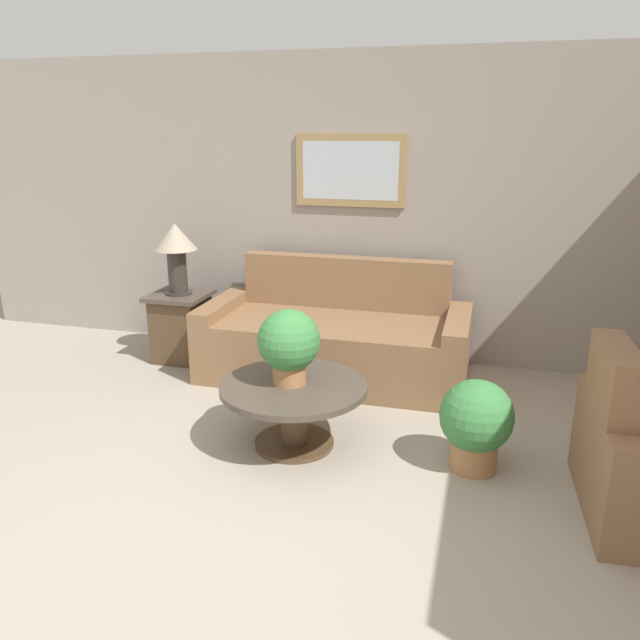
# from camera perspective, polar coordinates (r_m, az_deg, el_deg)

# --- Properties ---
(ground_plane) EXTENTS (20.00, 20.00, 0.00)m
(ground_plane) POSITION_cam_1_polar(r_m,az_deg,el_deg) (3.18, -10.03, -21.80)
(ground_plane) COLOR gray
(wall_back) EXTENTS (7.69, 0.09, 2.60)m
(wall_back) POSITION_cam_1_polar(r_m,az_deg,el_deg) (5.48, 3.30, 10.02)
(wall_back) COLOR gray
(wall_back) RESTS_ON ground_plane
(couch_main) EXTENTS (2.15, 0.96, 0.93)m
(couch_main) POSITION_cam_1_polar(r_m,az_deg,el_deg) (5.15, 1.41, -1.86)
(couch_main) COLOR brown
(couch_main) RESTS_ON ground_plane
(coffee_table) EXTENTS (0.94, 0.94, 0.43)m
(coffee_table) POSITION_cam_1_polar(r_m,az_deg,el_deg) (4.03, -2.42, -7.40)
(coffee_table) COLOR #4C3823
(coffee_table) RESTS_ON ground_plane
(side_table) EXTENTS (0.49, 0.49, 0.60)m
(side_table) POSITION_cam_1_polar(r_m,az_deg,el_deg) (5.64, -12.57, -0.54)
(side_table) COLOR #4C3823
(side_table) RESTS_ON ground_plane
(table_lamp) EXTENTS (0.36, 0.36, 0.61)m
(table_lamp) POSITION_cam_1_polar(r_m,az_deg,el_deg) (5.47, -13.05, 6.57)
(table_lamp) COLOR #2D2823
(table_lamp) RESTS_ON side_table
(potted_plant_on_table) EXTENTS (0.40, 0.40, 0.48)m
(potted_plant_on_table) POSITION_cam_1_polar(r_m,az_deg,el_deg) (3.90, -2.87, -2.15)
(potted_plant_on_table) COLOR #9E6B42
(potted_plant_on_table) RESTS_ON coffee_table
(potted_plant_floor) EXTENTS (0.44, 0.44, 0.57)m
(potted_plant_floor) POSITION_cam_1_polar(r_m,az_deg,el_deg) (3.87, 14.08, -9.01)
(potted_plant_floor) COLOR #9E6B42
(potted_plant_floor) RESTS_ON ground_plane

